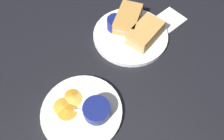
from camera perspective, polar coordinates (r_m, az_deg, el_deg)
name	(u,v)px	position (r cm, az deg, el deg)	size (l,w,h in cm)	color
ground_plane	(128,64)	(74.02, 4.31, 1.48)	(110.00, 110.00, 3.00)	black
plate_sandwich_main	(130,35)	(78.97, 4.83, 9.05)	(26.46, 26.46, 1.60)	white
sandwich_half_near	(145,33)	(76.02, 8.67, 9.61)	(14.87, 11.70, 4.80)	tan
sandwich_half_far	(128,19)	(79.98, 4.19, 13.24)	(14.81, 14.24, 4.80)	#C68C42
ramekin_dark_sauce	(116,23)	(78.43, 1.01, 12.12)	(6.29, 6.29, 4.18)	navy
spoon_by_dark_ramekin	(126,35)	(77.39, 3.72, 9.14)	(3.54, 9.94, 0.80)	silver
plate_chips_companion	(82,112)	(64.05, -7.91, -10.70)	(23.20, 23.20, 1.60)	white
ramekin_light_gravy	(97,110)	(60.80, -4.01, -10.39)	(7.62, 7.62, 3.64)	navy
spoon_by_gravy_ramekin	(99,109)	(62.58, -3.49, -10.18)	(9.36, 6.05, 0.80)	silver
plantain_chip_scatter	(75,105)	(63.91, -9.61, -8.99)	(15.43, 14.94, 0.60)	orange
paper_napkin_folded	(169,19)	(87.62, 14.68, 12.66)	(11.00, 9.00, 0.40)	white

